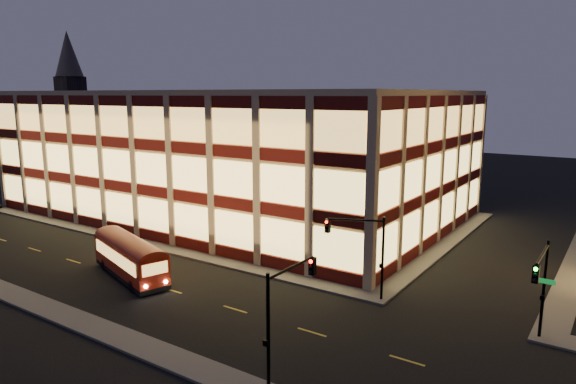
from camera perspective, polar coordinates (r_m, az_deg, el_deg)
The scene contains 12 objects.
ground at distance 50.01m, azimuth -15.71°, elevation -6.01°, with size 200.00×200.00×0.00m, color black.
sidewalk_office_south at distance 52.84m, azimuth -17.01°, elevation -5.09°, with size 54.00×2.00×0.15m, color #514F4C.
sidewalk_office_east at distance 51.62m, azimuth 17.10°, elevation -5.47°, with size 2.00×30.00×0.15m, color #514F4C.
sidewalk_tower_west at distance 49.81m, azimuth 29.36°, elevation -7.01°, with size 2.00×30.00×0.15m, color #514F4C.
sidewalk_near at distance 43.24m, azimuth -29.07°, elevation -9.57°, with size 100.00×2.00×0.15m, color #514F4C.
office_building at distance 62.42m, azimuth -5.94°, elevation 4.44°, with size 50.45×30.45×14.50m.
church_tower at distance 128.24m, azimuth -22.79°, elevation 7.70°, with size 5.00×5.00×18.00m, color #2D2621.
church_spire at distance 128.44m, azimuth -23.26°, elevation 13.94°, with size 6.00×6.00×10.00m, color #4C473F.
traffic_signal_far at distance 35.67m, azimuth 8.26°, elevation -5.61°, with size 3.79×1.87×6.00m.
traffic_signal_right at distance 31.88m, azimuth 26.35°, elevation -8.69°, with size 1.20×4.37×6.00m.
traffic_signal_near at distance 25.80m, azimuth -0.27°, elevation -12.01°, with size 0.32×4.45×6.00m.
trolley_bus at distance 42.11m, azimuth -17.16°, elevation -6.74°, with size 9.73×5.19×3.21m.
Camera 1 is at (36.87, -30.70, 14.14)m, focal length 32.00 mm.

